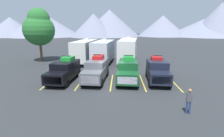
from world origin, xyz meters
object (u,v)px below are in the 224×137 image
object	(u,v)px
pickup_truck_b	(96,69)
camper_trailer_b	(103,51)
pickup_truck_d	(157,70)
pickup_truck_a	(64,70)
camper_trailer_c	(128,50)
pickup_truck_c	(128,70)
camper_trailer_a	(85,50)
person_a	(189,99)

from	to	relation	value
pickup_truck_b	camper_trailer_b	bearing A→B (deg)	90.16
pickup_truck_d	pickup_truck_b	bearing A→B (deg)	179.46
pickup_truck_a	camper_trailer_c	distance (m)	12.18
camper_trailer_b	camper_trailer_c	world-z (taller)	camper_trailer_c
pickup_truck_c	camper_trailer_c	xyz separation A→B (m)	(0.38, 9.58, 0.88)
pickup_truck_d	camper_trailer_a	bearing A→B (deg)	135.73
pickup_truck_d	pickup_truck_a	bearing A→B (deg)	-178.45
pickup_truck_b	pickup_truck_c	size ratio (longest dim) A/B	1.04
camper_trailer_b	person_a	size ratio (longest dim) A/B	4.64
camper_trailer_a	camper_trailer_b	world-z (taller)	camper_trailer_a
pickup_truck_b	camper_trailer_a	world-z (taller)	camper_trailer_a
pickup_truck_d	camper_trailer_b	world-z (taller)	camper_trailer_b
pickup_truck_b	camper_trailer_a	bearing A→B (deg)	107.89
pickup_truck_a	camper_trailer_a	distance (m)	9.43
pickup_truck_b	person_a	world-z (taller)	pickup_truck_b
camper_trailer_b	pickup_truck_c	bearing A→B (deg)	-68.28
pickup_truck_d	person_a	xyz separation A→B (m)	(0.62, -7.06, -0.21)
camper_trailer_a	pickup_truck_d	bearing A→B (deg)	-44.27
pickup_truck_c	camper_trailer_b	xyz separation A→B (m)	(-3.40, 8.54, 0.78)
pickup_truck_b	pickup_truck_a	bearing A→B (deg)	-174.46
pickup_truck_d	camper_trailer_c	xyz separation A→B (m)	(-2.67, 9.58, 0.87)
pickup_truck_a	person_a	distance (m)	12.43
camper_trailer_a	camper_trailer_c	distance (m)	6.70
pickup_truck_d	person_a	size ratio (longest dim) A/B	3.13
pickup_truck_c	pickup_truck_d	size ratio (longest dim) A/B	1.03
pickup_truck_c	pickup_truck_d	distance (m)	3.05
pickup_truck_a	camper_trailer_b	bearing A→B (deg)	69.31
pickup_truck_d	camper_trailer_a	world-z (taller)	camper_trailer_a
camper_trailer_b	person_a	distance (m)	17.16
camper_trailer_c	person_a	distance (m)	17.00
camper_trailer_c	person_a	bearing A→B (deg)	-78.79
camper_trailer_b	camper_trailer_c	xyz separation A→B (m)	(3.78, 1.05, 0.11)
camper_trailer_b	person_a	xyz separation A→B (m)	(7.08, -15.60, -0.98)
camper_trailer_c	camper_trailer_a	bearing A→B (deg)	-176.01
pickup_truck_c	camper_trailer_c	bearing A→B (deg)	87.73
pickup_truck_b	person_a	distance (m)	10.03
pickup_truck_b	pickup_truck_c	xyz separation A→B (m)	(3.38, -0.06, -0.02)
camper_trailer_c	pickup_truck_c	bearing A→B (deg)	-92.27
pickup_truck_d	camper_trailer_a	size ratio (longest dim) A/B	0.65
pickup_truck_a	camper_trailer_a	world-z (taller)	camper_trailer_a
pickup_truck_d	camper_trailer_c	bearing A→B (deg)	105.59
person_a	camper_trailer_c	bearing A→B (deg)	101.21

